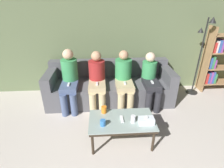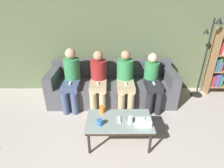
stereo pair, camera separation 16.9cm
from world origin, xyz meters
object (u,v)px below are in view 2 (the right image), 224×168
cup_far_center (130,120)px  standing_lamp (207,51)px  cup_near_left (102,109)px  couch (112,86)px  seated_person_right_end (152,80)px  tissue_box (143,122)px  seated_person_mid_right (125,78)px  cup_near_right (100,122)px  seated_person_mid_left (98,78)px  coffee_table (119,122)px  game_remote (119,119)px  seated_person_left_end (71,77)px

cup_far_center → standing_lamp: standing_lamp is taller
cup_near_left → couch: bearing=82.1°
cup_far_center → seated_person_right_end: (0.55, 1.13, 0.10)m
tissue_box → seated_person_mid_right: (-0.17, 1.20, 0.14)m
couch → cup_far_center: 1.41m
cup_near_right → cup_far_center: (0.44, 0.05, 0.01)m
tissue_box → seated_person_right_end: bearing=72.8°
cup_far_center → seated_person_mid_left: (-0.53, 1.16, 0.13)m
coffee_table → cup_near_right: cup_near_right is taller
cup_near_right → cup_near_left: bearing=85.5°
couch → cup_near_left: size_ratio=23.59×
coffee_table → game_remote: bearing=-86.4°
cup_near_right → seated_person_left_end: bearing=117.5°
tissue_box → seated_person_mid_left: (-0.71, 1.20, 0.14)m
seated_person_right_end → seated_person_left_end: bearing=179.0°
game_remote → couch: bearing=94.5°
cup_near_right → standing_lamp: size_ratio=0.05×
cup_far_center → game_remote: (-0.16, 0.07, -0.05)m
standing_lamp → seated_person_mid_right: size_ratio=1.51×
cup_near_right → seated_person_right_end: bearing=50.1°
tissue_box → cup_near_right: bearing=179.6°
tissue_box → coffee_table: bearing=161.1°
seated_person_right_end → coffee_table: bearing=-123.4°
coffee_table → cup_near_left: bearing=143.0°
coffee_table → seated_person_mid_right: bearing=81.4°
cup_near_right → game_remote: size_ratio=0.60×
cup_far_center → seated_person_right_end: bearing=64.2°
tissue_box → game_remote: size_ratio=1.47×
cup_near_right → tissue_box: size_ratio=0.41×
couch → cup_near_left: bearing=-97.9°
cup_near_left → cup_far_center: (0.41, -0.26, -0.00)m
game_remote → seated_person_mid_left: seated_person_mid_left is taller
couch → seated_person_right_end: bearing=-16.9°
standing_lamp → coffee_table: bearing=-142.2°
standing_lamp → seated_person_left_end: size_ratio=1.45×
seated_person_left_end → seated_person_mid_left: size_ratio=1.04×
coffee_table → seated_person_mid_left: 1.17m
coffee_table → standing_lamp: (1.89, 1.46, 0.67)m
cup_near_right → seated_person_mid_left: seated_person_mid_left is taller
cup_far_center → seated_person_mid_right: bearing=89.5°
cup_near_left → seated_person_mid_left: bearing=97.2°
game_remote → seated_person_right_end: bearing=56.6°
game_remote → seated_person_left_end: size_ratio=0.13×
cup_near_right → cup_far_center: 0.44m
game_remote → seated_person_mid_left: bearing=108.9°
seated_person_left_end → seated_person_right_end: (1.61, -0.03, -0.05)m
game_remote → standing_lamp: size_ratio=0.09×
cup_near_left → seated_person_mid_left: 0.91m
cup_near_right → coffee_table: bearing=21.5°
game_remote → cup_far_center: bearing=-23.0°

